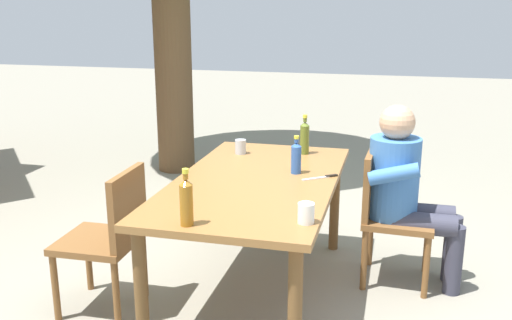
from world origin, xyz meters
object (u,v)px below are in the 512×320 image
(chair_near_right, at_px, (387,210))
(bottle_blue, at_px, (296,157))
(cup_steel, at_px, (241,147))
(person_in_white_shirt, at_px, (406,187))
(backpack_by_far_side, at_px, (269,190))
(dining_table, at_px, (256,193))
(chair_far_left, at_px, (111,233))
(cup_white, at_px, (306,213))
(table_knife, at_px, (323,177))
(bottle_olive, at_px, (305,137))
(bottle_amber, at_px, (186,201))

(chair_near_right, relative_size, bottle_blue, 3.63)
(bottle_blue, xyz_separation_m, cup_steel, (0.38, 0.47, -0.05))
(person_in_white_shirt, bearing_deg, chair_near_right, 88.10)
(backpack_by_far_side, bearing_deg, dining_table, -170.24)
(chair_far_left, bearing_deg, backpack_by_far_side, -16.62)
(cup_white, bearing_deg, table_knife, 1.68)
(bottle_blue, height_order, backpack_by_far_side, bottle_blue)
(bottle_olive, height_order, bottle_blue, bottle_olive)
(chair_far_left, distance_m, bottle_olive, 1.48)
(person_in_white_shirt, distance_m, bottle_blue, 0.74)
(chair_far_left, height_order, cup_white, chair_far_left)
(dining_table, relative_size, bottle_blue, 7.39)
(dining_table, distance_m, bottle_olive, 0.73)
(person_in_white_shirt, bearing_deg, cup_steel, 81.83)
(bottle_blue, height_order, cup_white, bottle_blue)
(chair_far_left, distance_m, table_knife, 1.30)
(chair_near_right, distance_m, bottle_blue, 0.71)
(cup_steel, bearing_deg, cup_white, -150.88)
(cup_white, xyz_separation_m, backpack_by_far_side, (2.02, 0.65, -0.59))
(chair_near_right, bearing_deg, bottle_olive, 65.53)
(chair_far_left, bearing_deg, person_in_white_shirt, -64.38)
(chair_near_right, xyz_separation_m, person_in_white_shirt, (-0.00, -0.11, 0.17))
(cup_white, distance_m, backpack_by_far_side, 2.20)
(dining_table, bearing_deg, chair_far_left, 117.12)
(person_in_white_shirt, distance_m, cup_white, 1.14)
(table_knife, bearing_deg, cup_steel, 55.88)
(person_in_white_shirt, height_order, bottle_blue, person_in_white_shirt)
(person_in_white_shirt, bearing_deg, bottle_blue, 107.66)
(person_in_white_shirt, bearing_deg, cup_white, 155.21)
(table_knife, bearing_deg, dining_table, 108.24)
(chair_near_right, xyz_separation_m, bottle_amber, (-1.20, 0.91, 0.39))
(bottle_olive, xyz_separation_m, backpack_by_far_side, (0.72, 0.42, -0.66))
(bottle_blue, bearing_deg, chair_far_left, 120.53)
(chair_near_right, bearing_deg, table_knife, 125.32)
(cup_steel, bearing_deg, person_in_white_shirt, -98.17)
(dining_table, height_order, table_knife, table_knife)
(chair_far_left, bearing_deg, cup_steel, -28.42)
(chair_near_right, height_order, chair_far_left, same)
(bottle_blue, xyz_separation_m, backpack_by_far_side, (1.21, 0.45, -0.64))
(cup_white, bearing_deg, dining_table, 32.98)
(dining_table, bearing_deg, bottle_amber, 170.27)
(bottle_olive, relative_size, cup_steel, 2.76)
(table_knife, bearing_deg, person_in_white_shirt, -61.39)
(cup_steel, distance_m, table_knife, 0.78)
(bottle_blue, xyz_separation_m, cup_white, (-0.81, -0.20, -0.05))
(person_in_white_shirt, bearing_deg, backpack_by_far_side, 48.46)
(chair_far_left, xyz_separation_m, bottle_blue, (0.58, -0.98, 0.37))
(cup_white, relative_size, backpack_by_far_side, 0.22)
(table_knife, bearing_deg, chair_near_right, -54.68)
(cup_white, xyz_separation_m, cup_steel, (1.19, 0.66, 0.00))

